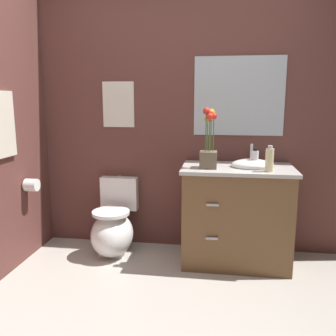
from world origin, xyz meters
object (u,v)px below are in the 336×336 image
object	(u,v)px
soap_bottle	(270,160)
wall_mirror	(239,96)
wall_poster	(118,105)
hanging_towel	(3,124)
toilet	(114,228)
flower_vase	(209,149)
toilet_paper_roll	(32,185)
lotion_bottle	(255,159)
vanity_cabinet	(236,214)

from	to	relation	value
soap_bottle	wall_mirror	world-z (taller)	wall_mirror
wall_poster	hanging_towel	xyz separation A→B (m)	(-0.73, -0.72, -0.14)
toilet	wall_mirror	world-z (taller)	wall_mirror
flower_vase	wall_poster	bearing A→B (deg)	156.49
wall_poster	toilet_paper_roll	xyz separation A→B (m)	(-0.68, -0.46, -0.69)
soap_bottle	hanging_towel	bearing A→B (deg)	-172.85
wall_poster	toilet_paper_roll	distance (m)	1.07
toilet	soap_bottle	xyz separation A→B (m)	(1.35, -0.19, 0.71)
soap_bottle	lotion_bottle	world-z (taller)	soap_bottle
wall_mirror	lotion_bottle	bearing A→B (deg)	-66.36
soap_bottle	lotion_bottle	size ratio (longest dim) A/B	1.25
flower_vase	soap_bottle	distance (m)	0.49
wall_poster	hanging_towel	world-z (taller)	wall_poster
hanging_towel	toilet_paper_roll	size ratio (longest dim) A/B	4.73
toilet	vanity_cabinet	xyz separation A→B (m)	(1.12, -0.03, 0.20)
toilet	flower_vase	world-z (taller)	flower_vase
toilet	soap_bottle	bearing A→B (deg)	-8.20
lotion_bottle	hanging_towel	world-z (taller)	hanging_towel
toilet	flower_vase	bearing A→B (deg)	-7.25
soap_bottle	toilet_paper_roll	xyz separation A→B (m)	(-2.03, -0.00, -0.28)
wall_mirror	flower_vase	bearing A→B (deg)	-123.14
lotion_bottle	soap_bottle	bearing A→B (deg)	-56.92
vanity_cabinet	toilet_paper_roll	size ratio (longest dim) A/B	9.46
toilet	vanity_cabinet	world-z (taller)	vanity_cabinet
hanging_towel	flower_vase	bearing A→B (deg)	12.17
soap_bottle	hanging_towel	distance (m)	2.12
wall_poster	toilet_paper_roll	world-z (taller)	wall_poster
lotion_bottle	vanity_cabinet	bearing A→B (deg)	172.10
hanging_towel	toilet_paper_roll	world-z (taller)	hanging_towel
toilet	lotion_bottle	size ratio (longest dim) A/B	4.14
lotion_bottle	wall_poster	bearing A→B (deg)	165.99
flower_vase	hanging_towel	bearing A→B (deg)	-167.83
vanity_cabinet	toilet_paper_roll	world-z (taller)	vanity_cabinet
toilet	wall_poster	world-z (taller)	wall_poster
wall_poster	wall_mirror	xyz separation A→B (m)	(1.12, 0.00, 0.08)
flower_vase	toilet	bearing A→B (deg)	172.75
toilet_paper_roll	soap_bottle	bearing A→B (deg)	0.05
lotion_bottle	hanging_towel	distance (m)	2.05
wall_poster	hanging_towel	bearing A→B (deg)	-135.29
wall_poster	hanging_towel	size ratio (longest dim) A/B	0.82
vanity_cabinet	wall_poster	xyz separation A→B (m)	(-1.12, 0.29, 0.93)
soap_bottle	wall_mirror	size ratio (longest dim) A/B	0.26
vanity_cabinet	hanging_towel	xyz separation A→B (m)	(-1.85, -0.43, 0.79)
flower_vase	toilet_paper_roll	bearing A→B (deg)	-176.82
vanity_cabinet	wall_poster	world-z (taller)	wall_poster
wall_mirror	hanging_towel	bearing A→B (deg)	-158.61
flower_vase	lotion_bottle	distance (m)	0.40
vanity_cabinet	hanging_towel	size ratio (longest dim) A/B	2.00
flower_vase	wall_poster	xyz separation A→B (m)	(-0.87, 0.38, 0.35)
lotion_bottle	wall_mirror	world-z (taller)	wall_mirror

